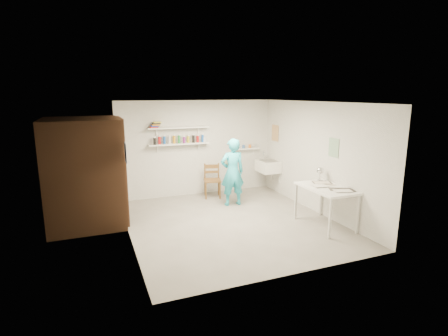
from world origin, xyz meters
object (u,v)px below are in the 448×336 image
object	(u,v)px
man	(232,172)
desk_lamp	(320,170)
belfast_sink	(268,166)
work_table	(325,207)
wooden_chair	(212,180)
wall_clock	(228,160)

from	to	relation	value
man	desk_lamp	xyz separation A→B (m)	(1.37, -1.41, 0.22)
belfast_sink	man	bearing A→B (deg)	-153.00
belfast_sink	work_table	world-z (taller)	belfast_sink
wooden_chair	man	bearing A→B (deg)	-58.74
wall_clock	desk_lamp	distance (m)	2.14
belfast_sink	work_table	xyz separation A→B (m)	(-0.11, -2.54, -0.31)
belfast_sink	desk_lamp	xyz separation A→B (m)	(0.08, -2.07, 0.31)
wooden_chair	wall_clock	bearing A→B (deg)	-53.44
wall_clock	work_table	xyz separation A→B (m)	(1.19, -2.11, -0.65)
desk_lamp	belfast_sink	bearing A→B (deg)	92.35
man	work_table	size ratio (longest dim) A/B	1.33
belfast_sink	wooden_chair	xyz separation A→B (m)	(-1.51, 0.10, -0.26)
wooden_chair	work_table	distance (m)	2.99
wall_clock	work_table	distance (m)	2.50
wall_clock	desk_lamp	xyz separation A→B (m)	(1.38, -1.63, -0.04)
man	work_table	distance (m)	2.26
wooden_chair	desk_lamp	world-z (taller)	desk_lamp
work_table	desk_lamp	size ratio (longest dim) A/B	8.00
wall_clock	wooden_chair	world-z (taller)	wall_clock
man	wooden_chair	distance (m)	0.86
belfast_sink	wall_clock	size ratio (longest dim) A/B	2.13
wooden_chair	desk_lamp	size ratio (longest dim) A/B	5.92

